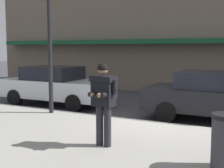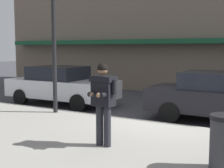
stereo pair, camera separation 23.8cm
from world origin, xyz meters
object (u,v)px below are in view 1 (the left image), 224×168
parked_sedan_mid (218,96)px  man_texting_on_phone (103,96)px  street_lamp_post (49,21)px  parked_sedan_near (56,85)px

parked_sedan_mid → man_texting_on_phone: size_ratio=2.49×
parked_sedan_mid → street_lamp_post: street_lamp_post is taller
man_texting_on_phone → street_lamp_post: 4.40m
parked_sedan_mid → man_texting_on_phone: 4.49m
parked_sedan_mid → street_lamp_post: (-4.96, -1.85, 2.35)m
parked_sedan_near → parked_sedan_mid: size_ratio=1.01×
parked_sedan_near → street_lamp_post: (1.23, -1.83, 2.35)m
parked_sedan_mid → man_texting_on_phone: bearing=-112.4°
parked_sedan_near → man_texting_on_phone: size_ratio=2.51×
man_texting_on_phone → street_lamp_post: (-3.26, 2.28, 1.89)m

